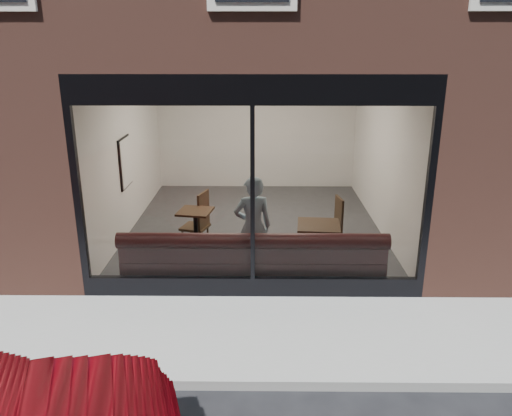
{
  "coord_description": "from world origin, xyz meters",
  "views": [
    {
      "loc": [
        0.11,
        -4.6,
        3.57
      ],
      "look_at": [
        0.04,
        2.4,
        1.26
      ],
      "focal_mm": 35.0,
      "sensor_mm": 36.0,
      "label": 1
    }
  ],
  "objects_px": {
    "banquette": "(253,270)",
    "cafe_chair_left": "(195,227)",
    "cafe_table_left": "(195,211)",
    "cafe_table_right": "(319,226)",
    "person": "(253,227)",
    "cafe_chair_right": "(328,235)"
  },
  "relations": [
    {
      "from": "banquette",
      "to": "cafe_chair_left",
      "type": "relative_size",
      "value": 8.58
    },
    {
      "from": "cafe_table_left",
      "to": "cafe_chair_left",
      "type": "height_order",
      "value": "cafe_table_left"
    },
    {
      "from": "cafe_table_right",
      "to": "cafe_chair_left",
      "type": "relative_size",
      "value": 1.46
    },
    {
      "from": "person",
      "to": "cafe_chair_left",
      "type": "relative_size",
      "value": 3.54
    },
    {
      "from": "person",
      "to": "cafe_table_right",
      "type": "bearing_deg",
      "value": -174.89
    },
    {
      "from": "person",
      "to": "cafe_table_left",
      "type": "height_order",
      "value": "person"
    },
    {
      "from": "cafe_table_right",
      "to": "cafe_chair_left",
      "type": "height_order",
      "value": "cafe_table_right"
    },
    {
      "from": "banquette",
      "to": "cafe_table_right",
      "type": "relative_size",
      "value": 5.86
    },
    {
      "from": "cafe_table_left",
      "to": "cafe_table_right",
      "type": "xyz_separation_m",
      "value": [
        2.11,
        -0.7,
        0.0
      ]
    },
    {
      "from": "cafe_table_left",
      "to": "cafe_chair_right",
      "type": "relative_size",
      "value": 1.38
    },
    {
      "from": "person",
      "to": "cafe_table_right",
      "type": "relative_size",
      "value": 2.42
    },
    {
      "from": "banquette",
      "to": "cafe_chair_right",
      "type": "bearing_deg",
      "value": 47.59
    },
    {
      "from": "person",
      "to": "cafe_chair_right",
      "type": "distance_m",
      "value": 1.87
    },
    {
      "from": "banquette",
      "to": "cafe_table_right",
      "type": "xyz_separation_m",
      "value": [
        1.06,
        0.62,
        0.52
      ]
    },
    {
      "from": "person",
      "to": "cafe_table_right",
      "type": "height_order",
      "value": "person"
    },
    {
      "from": "banquette",
      "to": "cafe_table_right",
      "type": "height_order",
      "value": "cafe_table_right"
    },
    {
      "from": "cafe_table_left",
      "to": "cafe_chair_left",
      "type": "bearing_deg",
      "value": 99.41
    },
    {
      "from": "cafe_table_left",
      "to": "cafe_chair_left",
      "type": "distance_m",
      "value": 0.75
    },
    {
      "from": "person",
      "to": "cafe_chair_right",
      "type": "relative_size",
      "value": 4.0
    },
    {
      "from": "person",
      "to": "cafe_chair_left",
      "type": "distance_m",
      "value": 2.01
    },
    {
      "from": "person",
      "to": "cafe_chair_left",
      "type": "bearing_deg",
      "value": -64.78
    },
    {
      "from": "banquette",
      "to": "cafe_chair_left",
      "type": "height_order",
      "value": "banquette"
    }
  ]
}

